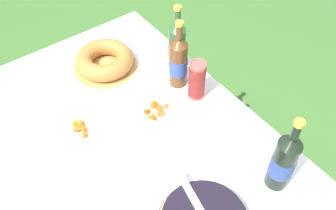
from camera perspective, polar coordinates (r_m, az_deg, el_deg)
garden_table at (r=1.58m, az=-6.11°, el=-7.02°), size 1.45×1.02×0.77m
tablecloth at (r=1.53m, az=-6.31°, el=-5.62°), size 1.46×1.03×0.10m
bundt_cake at (r=1.79m, az=-9.64°, el=6.74°), size 0.30×0.30×0.09m
cup_stack at (r=1.60m, az=4.43°, el=3.78°), size 0.07×0.07×0.19m
cider_bottle_green at (r=1.73m, az=1.36°, el=9.13°), size 0.08×0.08×0.33m
cider_bottle_amber at (r=1.63m, az=1.60°, el=6.61°), size 0.08×0.08×0.34m
juice_bottle_red at (r=1.35m, az=17.19°, el=-8.21°), size 0.09×0.09×0.35m
snack_plate_near at (r=1.58m, az=-1.98°, el=-1.10°), size 0.19×0.19×0.05m
snack_plate_left at (r=1.57m, az=-13.60°, el=-3.80°), size 0.22×0.22×0.06m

